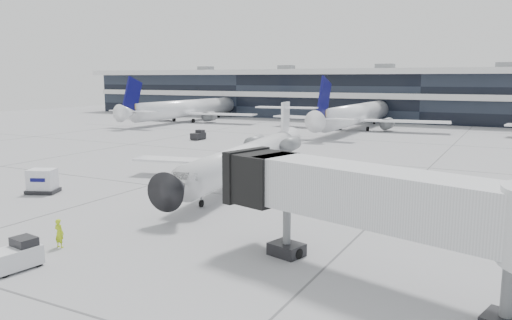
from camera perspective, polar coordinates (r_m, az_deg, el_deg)
The scene contains 11 objects.
ground at distance 38.65m, azimuth -0.50°, elevation -4.36°, with size 220.00×220.00×0.00m, color gray.
terminal at distance 116.49m, azimuth 19.17°, elevation 6.77°, with size 170.00×22.00×10.00m, color black.
bg_jet_left at distance 108.56m, azimuth -7.65°, elevation 4.41°, with size 32.00×40.00×9.60m, color white, non-canonical shape.
bg_jet_center at distance 92.21m, azimuth 11.46°, elevation 3.44°, with size 32.00×40.00×9.60m, color white, non-canonical shape.
regional_jet at distance 44.56m, azimuth -0.80°, elevation 0.42°, with size 22.78×28.43×6.57m.
jet_bridge at distance 22.21m, azimuth 15.83°, elevation -4.59°, with size 16.62×7.23×5.40m.
ramp_worker at distance 29.45m, azimuth -21.58°, elevation -7.78°, with size 0.59×0.39×1.61m, color #B7DA17.
baggage_tug at distance 27.16m, azimuth -25.72°, elevation -9.82°, with size 1.67×2.47×1.46m.
cargo_uld at distance 43.63m, azimuth -23.22°, elevation -2.26°, with size 2.83×2.52×1.90m.
traffic_cone at distance 49.15m, azimuth -5.63°, elevation -1.09°, with size 0.46×0.46×0.62m.
far_tug at distance 75.66m, azimuth -6.60°, elevation 2.82°, with size 1.46×2.35×1.45m.
Camera 1 is at (17.85, -33.04, 9.13)m, focal length 35.00 mm.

